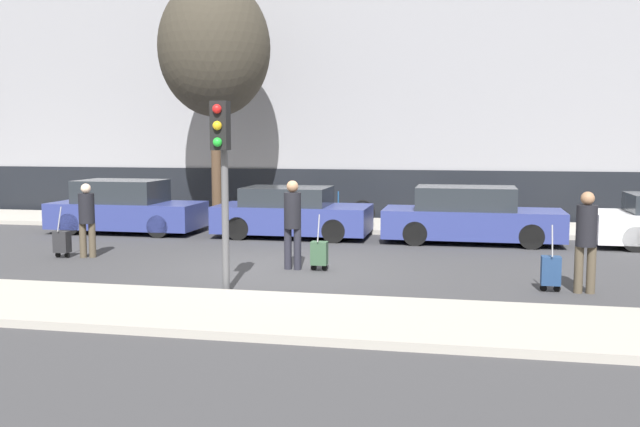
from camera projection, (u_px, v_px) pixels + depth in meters
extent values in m
plane|color=#38383A|center=(282.00, 270.00, 14.22)|extent=(80.00, 80.00, 0.00)
cube|color=#A39E93|center=(218.00, 312.00, 10.56)|extent=(28.00, 2.50, 0.12)
cube|color=#A39E93|center=(342.00, 225.00, 21.03)|extent=(28.00, 3.00, 0.12)
cube|color=gray|center=(361.00, 13.00, 23.76)|extent=(28.00, 2.69, 13.51)
cube|color=black|center=(354.00, 194.00, 23.07)|extent=(27.44, 0.06, 1.60)
cube|color=navy|center=(127.00, 215.00, 19.73)|extent=(4.12, 1.78, 0.70)
cube|color=#23282D|center=(121.00, 191.00, 19.70)|extent=(2.27, 1.56, 0.62)
cylinder|color=black|center=(158.00, 226.00, 18.72)|extent=(0.60, 0.18, 0.60)
cylinder|color=black|center=(182.00, 220.00, 20.27)|extent=(0.60, 0.18, 0.60)
cylinder|color=black|center=(70.00, 224.00, 19.23)|extent=(0.60, 0.18, 0.60)
cylinder|color=black|center=(100.00, 218.00, 20.79)|extent=(0.60, 0.18, 0.60)
cube|color=navy|center=(293.00, 218.00, 18.88)|extent=(4.04, 1.90, 0.70)
cube|color=#23282D|center=(287.00, 196.00, 18.85)|extent=(2.22, 1.67, 0.48)
cylinder|color=black|center=(334.00, 231.00, 17.81)|extent=(0.60, 0.18, 0.60)
cylinder|color=black|center=(345.00, 223.00, 19.48)|extent=(0.60, 0.18, 0.60)
cylinder|color=black|center=(238.00, 228.00, 18.31)|extent=(0.60, 0.18, 0.60)
cylinder|color=black|center=(257.00, 221.00, 19.99)|extent=(0.60, 0.18, 0.60)
cube|color=navy|center=(472.00, 223.00, 17.80)|extent=(4.41, 1.71, 0.70)
cube|color=#23282D|center=(466.00, 198.00, 17.77)|extent=(2.42, 1.50, 0.57)
cylinder|color=black|center=(531.00, 237.00, 16.80)|extent=(0.60, 0.18, 0.60)
cylinder|color=black|center=(526.00, 229.00, 18.29)|extent=(0.60, 0.18, 0.60)
cylinder|color=black|center=(415.00, 233.00, 17.35)|extent=(0.60, 0.18, 0.60)
cylinder|color=black|center=(419.00, 226.00, 18.84)|extent=(0.60, 0.18, 0.60)
cylinder|color=black|center=(635.00, 239.00, 16.38)|extent=(0.60, 0.18, 0.60)
cylinder|color=black|center=(621.00, 230.00, 17.93)|extent=(0.60, 0.18, 0.60)
cylinder|color=#4C4233|center=(83.00, 240.00, 15.63)|extent=(0.15, 0.15, 0.76)
cylinder|color=#4C4233|center=(92.00, 240.00, 15.65)|extent=(0.15, 0.15, 0.76)
cylinder|color=black|center=(87.00, 208.00, 15.56)|extent=(0.34, 0.34, 0.66)
sphere|color=beige|center=(86.00, 188.00, 15.52)|extent=(0.21, 0.21, 0.21)
cube|color=#262628|center=(62.00, 242.00, 15.60)|extent=(0.32, 0.24, 0.47)
cylinder|color=black|center=(58.00, 255.00, 15.65)|extent=(0.12, 0.03, 0.12)
cylinder|color=black|center=(67.00, 255.00, 15.61)|extent=(0.12, 0.03, 0.12)
cylinder|color=gray|center=(59.00, 219.00, 15.48)|extent=(0.02, 0.19, 0.53)
cylinder|color=#23232D|center=(297.00, 249.00, 14.19)|extent=(0.15, 0.15, 0.83)
cylinder|color=#23232D|center=(288.00, 249.00, 14.24)|extent=(0.15, 0.15, 0.83)
cylinder|color=black|center=(293.00, 210.00, 14.13)|extent=(0.34, 0.34, 0.72)
sphere|color=#936B4C|center=(292.00, 186.00, 14.08)|extent=(0.23, 0.23, 0.23)
cube|color=#335138|center=(319.00, 253.00, 14.08)|extent=(0.32, 0.24, 0.46)
cylinder|color=black|center=(314.00, 267.00, 14.13)|extent=(0.12, 0.03, 0.12)
cylinder|color=black|center=(325.00, 268.00, 14.08)|extent=(0.12, 0.03, 0.12)
cylinder|color=gray|center=(318.00, 228.00, 13.95)|extent=(0.02, 0.19, 0.53)
cylinder|color=#4C4233|center=(579.00, 270.00, 12.06)|extent=(0.15, 0.15, 0.80)
cylinder|color=#4C4233|center=(591.00, 270.00, 12.02)|extent=(0.15, 0.15, 0.80)
cylinder|color=black|center=(587.00, 226.00, 11.96)|extent=(0.34, 0.34, 0.70)
sphere|color=#936B4C|center=(588.00, 198.00, 11.91)|extent=(0.23, 0.23, 0.23)
cube|color=navy|center=(551.00, 271.00, 12.15)|extent=(0.32, 0.24, 0.49)
cylinder|color=black|center=(543.00, 288.00, 12.21)|extent=(0.12, 0.03, 0.12)
cylinder|color=black|center=(557.00, 289.00, 12.16)|extent=(0.12, 0.03, 0.12)
cylinder|color=gray|center=(552.00, 241.00, 12.03)|extent=(0.02, 0.19, 0.53)
cylinder|color=#515154|center=(225.00, 199.00, 11.93)|extent=(0.12, 0.12, 3.22)
cube|color=black|center=(220.00, 126.00, 11.63)|extent=(0.28, 0.24, 0.80)
sphere|color=red|center=(217.00, 109.00, 11.45)|extent=(0.15, 0.15, 0.15)
sphere|color=gold|center=(217.00, 125.00, 11.48)|extent=(0.15, 0.15, 0.15)
sphere|color=green|center=(217.00, 142.00, 11.51)|extent=(0.15, 0.15, 0.15)
torus|color=black|center=(363.00, 212.00, 20.48)|extent=(0.72, 0.06, 0.72)
torus|color=black|center=(327.00, 212.00, 20.69)|extent=(0.72, 0.06, 0.72)
cylinder|color=navy|center=(345.00, 205.00, 20.57)|extent=(1.00, 0.05, 0.05)
cylinder|color=navy|center=(338.00, 198.00, 20.58)|extent=(0.04, 0.04, 0.40)
cylinder|color=#4C3826|center=(216.00, 162.00, 20.94)|extent=(0.28, 0.28, 3.61)
ellipsoid|color=#383328|center=(214.00, 48.00, 20.59)|extent=(3.24, 3.24, 3.97)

